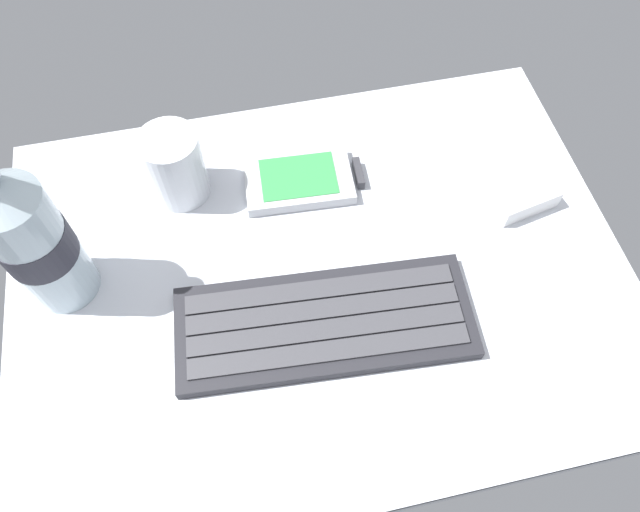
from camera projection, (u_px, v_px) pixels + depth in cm
name	position (u px, v px, depth cm)	size (l,w,h in cm)	color
ground_plane	(320.00, 277.00, 62.72)	(64.00, 48.00, 2.80)	silver
keyboard	(325.00, 323.00, 58.13)	(29.73, 13.11, 1.70)	#232328
handheld_device	(304.00, 179.00, 67.10)	(13.12, 8.32, 1.50)	#B7BABF
juice_cup	(175.00, 168.00, 63.87)	(6.40, 6.40, 8.50)	silver
water_bottle	(32.00, 239.00, 53.34)	(6.73, 6.73, 20.80)	silver
charger_block	(519.00, 192.00, 65.62)	(7.00, 5.60, 2.40)	white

